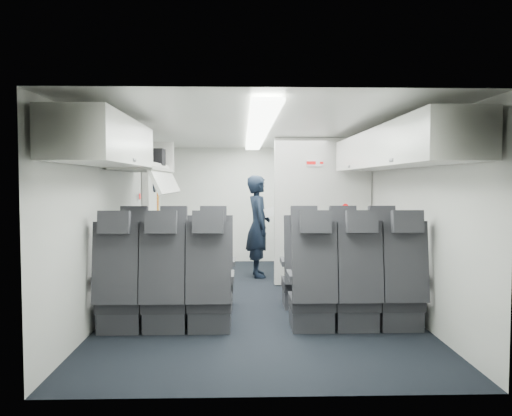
{
  "coord_description": "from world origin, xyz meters",
  "views": [
    {
      "loc": [
        -0.19,
        -6.42,
        1.51
      ],
      "look_at": [
        0.0,
        0.4,
        1.15
      ],
      "focal_mm": 35.0,
      "sensor_mm": 36.0,
      "label": 1
    }
  ],
  "objects": [
    {
      "name": "overhead_bin_left_rear",
      "position": [
        -1.4,
        -2.0,
        1.86
      ],
      "size": [
        0.53,
        1.8,
        0.4
      ],
      "color": "white",
      "rests_on": "cabin_shell"
    },
    {
      "name": "boarding_door",
      "position": [
        -1.64,
        1.55,
        0.95
      ],
      "size": [
        0.12,
        1.27,
        1.86
      ],
      "color": "silver",
      "rests_on": "cabin_shell"
    },
    {
      "name": "papers",
      "position": [
        0.26,
        1.43,
        1.03
      ],
      "size": [
        0.19,
        0.02,
        0.14
      ],
      "primitive_type": "cube",
      "rotation": [
        0.0,
        0.0,
        0.01
      ],
      "color": "white",
      "rests_on": "flight_attendant"
    },
    {
      "name": "carry_on_bag",
      "position": [
        -1.37,
        0.07,
        1.83
      ],
      "size": [
        0.36,
        0.26,
        0.21
      ],
      "primitive_type": "cube",
      "rotation": [
        0.0,
        0.0,
        -0.03
      ],
      "color": "black",
      "rests_on": "overhead_bin_left_front_open"
    },
    {
      "name": "seat_row_mid",
      "position": [
        -0.0,
        -1.43,
        0.4
      ],
      "size": [
        3.33,
        0.56,
        1.24
      ],
      "color": "#27282B",
      "rests_on": "cabin_shell"
    },
    {
      "name": "seat_row_front",
      "position": [
        -0.0,
        -0.53,
        0.4
      ],
      "size": [
        3.33,
        0.56,
        1.24
      ],
      "color": "#27282B",
      "rests_on": "cabin_shell"
    },
    {
      "name": "overhead_bin_right_front",
      "position": [
        1.4,
        -0.25,
        1.86
      ],
      "size": [
        0.53,
        1.7,
        0.4
      ],
      "color": "white",
      "rests_on": "cabin_shell"
    },
    {
      "name": "cabin_shell",
      "position": [
        0.0,
        0.0,
        1.12
      ],
      "size": [
        3.41,
        6.01,
        2.16
      ],
      "color": "black",
      "rests_on": "ground"
    },
    {
      "name": "overhead_bin_right_rear",
      "position": [
        1.4,
        -2.0,
        1.86
      ],
      "size": [
        0.53,
        1.8,
        0.4
      ],
      "color": "white",
      "rests_on": "cabin_shell"
    },
    {
      "name": "bulkhead_partition",
      "position": [
        0.98,
        0.8,
        1.08
      ],
      "size": [
        1.4,
        0.15,
        2.13
      ],
      "color": "silver",
      "rests_on": "cabin_shell"
    },
    {
      "name": "flight_attendant",
      "position": [
        0.07,
        1.48,
        0.8
      ],
      "size": [
        0.45,
        0.63,
        1.61
      ],
      "primitive_type": "imported",
      "rotation": [
        0.0,
        0.0,
        1.69
      ],
      "color": "black",
      "rests_on": "ground"
    },
    {
      "name": "galley_unit",
      "position": [
        0.95,
        2.72,
        0.95
      ],
      "size": [
        0.85,
        0.52,
        1.9
      ],
      "color": "#939399",
      "rests_on": "cabin_shell"
    },
    {
      "name": "overhead_bin_left_front_open",
      "position": [
        -1.44,
        -0.25,
        1.74
      ],
      "size": [
        0.64,
        1.7,
        0.72
      ],
      "color": "#9E9E93",
      "rests_on": "cabin_shell"
    }
  ]
}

